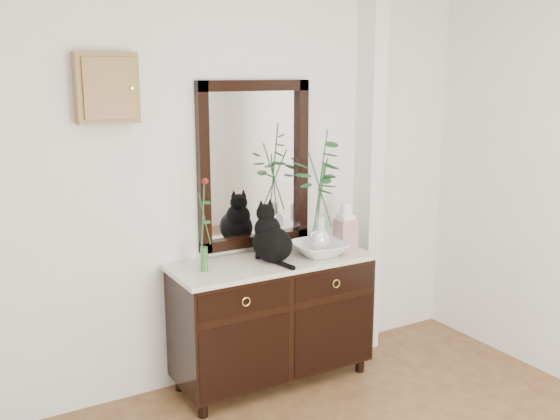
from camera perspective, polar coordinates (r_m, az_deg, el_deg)
wall_back at (r=4.10m, az=-3.66°, el=2.81°), size 3.60×0.04×2.70m
pilaster at (r=4.57m, az=8.13°, el=3.68°), size 0.12×0.20×2.70m
sideboard at (r=4.17m, az=-0.70°, el=-9.52°), size 1.33×0.52×0.82m
wall_mirror at (r=4.12m, az=-2.34°, el=4.13°), size 0.80×0.06×1.10m
key_cabinet at (r=3.71m, az=-15.55°, el=10.69°), size 0.35×0.10×0.40m
cat at (r=3.98m, az=-0.71°, el=-2.09°), size 0.31×0.36×0.37m
lotus_bowl at (r=4.15m, az=3.64°, el=-3.55°), size 0.38×0.38×0.09m
vase_branches at (r=4.06m, az=3.72°, el=1.72°), size 0.50×0.50×0.82m
bud_vase_rose at (r=3.78m, az=-7.02°, el=-1.30°), size 0.09×0.09×0.59m
ginger_jar at (r=4.26m, az=6.03°, el=-1.40°), size 0.13×0.13×0.34m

